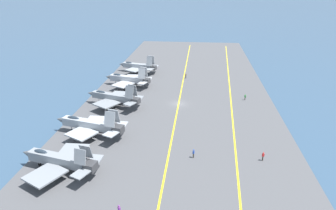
% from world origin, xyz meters
% --- Properties ---
extents(ground_plane, '(2000.00, 2000.00, 0.00)m').
position_xyz_m(ground_plane, '(0.00, 0.00, 0.00)').
color(ground_plane, '#334C66').
extents(carrier_deck, '(179.64, 52.46, 0.40)m').
position_xyz_m(carrier_deck, '(0.00, 0.00, 0.20)').
color(carrier_deck, '#4C4C4F').
rests_on(carrier_deck, ground).
extents(deck_stripe_foul_line, '(161.48, 8.72, 0.01)m').
position_xyz_m(deck_stripe_foul_line, '(0.00, -14.43, 0.40)').
color(deck_stripe_foul_line, yellow).
rests_on(deck_stripe_foul_line, carrier_deck).
extents(deck_stripe_centerline, '(161.68, 0.36, 0.01)m').
position_xyz_m(deck_stripe_centerline, '(0.00, 0.00, 0.40)').
color(deck_stripe_centerline, yellow).
rests_on(deck_stripe_centerline, carrier_deck).
extents(parked_jet_nearest, '(14.03, 15.52, 5.88)m').
position_xyz_m(parked_jet_nearest, '(-33.84, 18.75, 2.70)').
color(parked_jet_nearest, gray).
rests_on(parked_jet_nearest, carrier_deck).
extents(parked_jet_second, '(12.16, 16.82, 6.69)m').
position_xyz_m(parked_jet_second, '(-20.11, 18.02, 2.98)').
color(parked_jet_second, '#9EA3A8').
rests_on(parked_jet_second, carrier_deck).
extents(parked_jet_third, '(12.98, 16.37, 6.78)m').
position_xyz_m(parked_jet_third, '(-3.73, 17.23, 3.08)').
color(parked_jet_third, gray).
rests_on(parked_jet_third, carrier_deck).
extents(parked_jet_fourth, '(14.13, 15.53, 6.55)m').
position_xyz_m(parked_jet_fourth, '(13.26, 17.34, 2.78)').
color(parked_jet_fourth, '#A8AAAF').
rests_on(parked_jet_fourth, carrier_deck).
extents(parked_jet_fifth, '(11.75, 15.24, 6.64)m').
position_xyz_m(parked_jet_fifth, '(28.71, 17.17, 2.88)').
color(parked_jet_fifth, '#93999E').
rests_on(parked_jet_fifth, carrier_deck).
extents(crew_red_vest, '(0.38, 0.45, 1.79)m').
position_xyz_m(crew_red_vest, '(-26.53, -17.95, 1.38)').
color(crew_red_vest, '#383328').
rests_on(crew_red_vest, carrier_deck).
extents(crew_purple_vest, '(0.44, 0.46, 1.70)m').
position_xyz_m(crew_purple_vest, '(-43.33, 5.45, 1.33)').
color(crew_purple_vest, '#232328').
rests_on(crew_purple_vest, carrier_deck).
extents(crew_blue_vest, '(0.45, 0.40, 1.82)m').
position_xyz_m(crew_blue_vest, '(-26.94, -4.86, 1.40)').
color(crew_blue_vest, '#383328').
rests_on(crew_blue_vest, carrier_deck).
extents(crew_brown_vest, '(0.33, 0.42, 1.76)m').
position_xyz_m(crew_brown_vest, '(23.42, -0.76, 1.37)').
color(crew_brown_vest, '#232328').
rests_on(crew_brown_vest, carrier_deck).
extents(crew_green_vest, '(0.40, 0.46, 1.72)m').
position_xyz_m(crew_green_vest, '(4.76, -18.63, 1.35)').
color(crew_green_vest, '#383328').
rests_on(crew_green_vest, carrier_deck).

